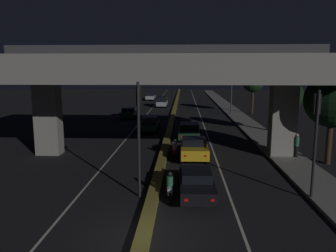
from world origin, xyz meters
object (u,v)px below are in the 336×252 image
object	(u,v)px
car_taxi_yellow_second	(194,148)
car_dark_green_second_oncoming	(129,113)
traffic_light_left_of_median	(139,120)
car_silver_fourth_oncoming	(151,96)
traffic_light_right_of_median	(316,126)
street_lamp	(229,85)
car_dark_green_third	(189,131)
car_black_lead	(196,182)
motorcycle_white_filtering_near	(170,187)
car_silver_third_oncoming	(162,102)
car_dark_green_lead_oncoming	(150,124)
pedestrian_on_sidewalk	(297,145)
motorcycle_red_filtering_mid	(175,150)

from	to	relation	value
car_taxi_yellow_second	car_dark_green_second_oncoming	size ratio (longest dim) A/B	0.90
traffic_light_left_of_median	car_silver_fourth_oncoming	world-z (taller)	traffic_light_left_of_median
traffic_light_right_of_median	car_silver_fourth_oncoming	distance (m)	55.65
traffic_light_left_of_median	traffic_light_right_of_median	world-z (taller)	traffic_light_left_of_median
street_lamp	car_dark_green_third	world-z (taller)	street_lamp
car_black_lead	traffic_light_left_of_median	bearing A→B (deg)	93.76
street_lamp	motorcycle_white_filtering_near	size ratio (longest dim) A/B	3.79
car_black_lead	motorcycle_white_filtering_near	world-z (taller)	motorcycle_white_filtering_near
car_taxi_yellow_second	car_dark_green_third	size ratio (longest dim) A/B	0.94
traffic_light_left_of_median	car_silver_third_oncoming	world-z (taller)	traffic_light_left_of_median
traffic_light_right_of_median	street_lamp	size ratio (longest dim) A/B	0.76
car_dark_green_lead_oncoming	car_dark_green_third	bearing A→B (deg)	48.07
traffic_light_left_of_median	car_black_lead	bearing A→B (deg)	5.22
car_dark_green_lead_oncoming	car_taxi_yellow_second	bearing A→B (deg)	22.42
car_black_lead	pedestrian_on_sidewalk	size ratio (longest dim) A/B	2.70
car_black_lead	car_silver_third_oncoming	size ratio (longest dim) A/B	1.09
car_dark_green_third	motorcycle_white_filtering_near	bearing A→B (deg)	177.01
traffic_light_right_of_median	car_dark_green_second_oncoming	distance (m)	30.67
traffic_light_left_of_median	pedestrian_on_sidewalk	size ratio (longest dim) A/B	3.42
car_dark_green_third	car_silver_fourth_oncoming	distance (m)	40.68
traffic_light_left_of_median	motorcycle_white_filtering_near	bearing A→B (deg)	-9.75
car_silver_fourth_oncoming	motorcycle_red_filtering_mid	size ratio (longest dim) A/B	2.51
street_lamp	car_dark_green_third	size ratio (longest dim) A/B	1.65
car_black_lead	car_silver_fourth_oncoming	xyz separation A→B (m)	(-7.67, 53.71, 0.22)
car_dark_green_third	pedestrian_on_sidewalk	xyz separation A→B (m)	(7.52, -6.51, 0.24)
car_dark_green_lead_oncoming	motorcycle_red_filtering_mid	distance (m)	10.74
motorcycle_red_filtering_mid	car_dark_green_third	bearing A→B (deg)	-10.13
car_silver_third_oncoming	car_black_lead	bearing A→B (deg)	7.34
car_dark_green_lead_oncoming	traffic_light_right_of_median	bearing A→B (deg)	29.30
car_silver_fourth_oncoming	motorcycle_red_filtering_mid	world-z (taller)	car_silver_fourth_oncoming
traffic_light_left_of_median	car_silver_third_oncoming	xyz separation A→B (m)	(-1.54, 40.97, -2.95)
traffic_light_left_of_median	car_silver_fourth_oncoming	xyz separation A→B (m)	(-4.83, 53.97, -2.98)
motorcycle_red_filtering_mid	car_silver_fourth_oncoming	bearing A→B (deg)	7.59
motorcycle_white_filtering_near	street_lamp	bearing A→B (deg)	-16.01
motorcycle_white_filtering_near	car_dark_green_lead_oncoming	bearing A→B (deg)	5.45
car_taxi_yellow_second	traffic_light_left_of_median	bearing A→B (deg)	156.88
traffic_light_right_of_median	car_silver_fourth_oncoming	size ratio (longest dim) A/B	1.13
motorcycle_red_filtering_mid	pedestrian_on_sidewalk	world-z (taller)	pedestrian_on_sidewalk
motorcycle_red_filtering_mid	car_taxi_yellow_second	bearing A→B (deg)	-94.54
car_dark_green_lead_oncoming	pedestrian_on_sidewalk	bearing A→B (deg)	48.97
car_black_lead	motorcycle_red_filtering_mid	distance (m)	7.17
pedestrian_on_sidewalk	car_black_lead	bearing A→B (deg)	-135.71
car_taxi_yellow_second	car_dark_green_second_oncoming	xyz separation A→B (m)	(-8.07, 20.12, -0.06)
car_silver_third_oncoming	street_lamp	bearing A→B (deg)	46.35
pedestrian_on_sidewalk	car_dark_green_second_oncoming	bearing A→B (deg)	127.77
traffic_light_left_of_median	car_dark_green_second_oncoming	bearing A→B (deg)	100.61
street_lamp	car_taxi_yellow_second	distance (m)	24.69
car_black_lead	motorcycle_red_filtering_mid	bearing A→B (deg)	8.81
car_dark_green_third	car_silver_third_oncoming	xyz separation A→B (m)	(-4.28, 26.97, 0.16)
traffic_light_left_of_median	motorcycle_white_filtering_near	distance (m)	3.65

